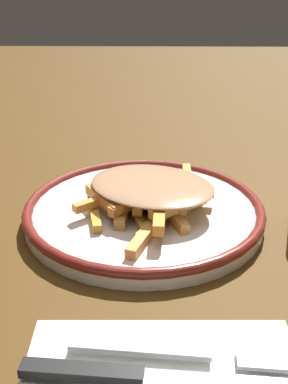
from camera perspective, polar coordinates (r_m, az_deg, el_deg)
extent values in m
plane|color=#4C3110|center=(0.58, 0.00, -3.28)|extent=(2.60, 2.60, 0.00)
cylinder|color=silver|center=(0.58, 0.00, -2.54)|extent=(0.28, 0.28, 0.02)
torus|color=maroon|center=(0.58, 0.00, -1.80)|extent=(0.28, 0.28, 0.01)
cube|color=gold|center=(0.56, -5.82, -2.45)|extent=(0.08, 0.02, 0.01)
cube|color=gold|center=(0.58, -2.67, 0.43)|extent=(0.07, 0.02, 0.01)
cube|color=gold|center=(0.56, -0.89, -2.33)|extent=(0.09, 0.03, 0.01)
cube|color=#EAAC58|center=(0.56, 2.96, -2.26)|extent=(0.09, 0.04, 0.01)
cube|color=orange|center=(0.57, -3.95, -0.63)|extent=(0.07, 0.08, 0.01)
cube|color=#D08A3B|center=(0.60, -0.25, -0.02)|extent=(0.08, 0.06, 0.01)
cube|color=orange|center=(0.53, 1.86, -2.25)|extent=(0.09, 0.02, 0.01)
cube|color=gold|center=(0.57, -2.27, -1.67)|extent=(0.10, 0.02, 0.01)
cube|color=#D9AC55|center=(0.57, 3.56, -0.48)|extent=(0.08, 0.02, 0.01)
cube|color=#BF8F3E|center=(0.60, 5.20, 1.17)|extent=(0.09, 0.01, 0.01)
cube|color=#D2853C|center=(0.55, -0.79, -0.97)|extent=(0.07, 0.06, 0.01)
cube|color=gold|center=(0.54, 1.57, -3.45)|extent=(0.08, 0.05, 0.01)
cube|color=gold|center=(0.60, 3.47, -0.24)|extent=(0.04, 0.07, 0.01)
cube|color=#DE9247|center=(0.50, -0.43, -5.41)|extent=(0.07, 0.03, 0.01)
cube|color=#E2BC59|center=(0.57, 2.38, -0.57)|extent=(0.05, 0.06, 0.01)
cube|color=orange|center=(0.55, -4.73, -0.83)|extent=(0.07, 0.05, 0.01)
cube|color=gold|center=(0.58, 3.59, 0.31)|extent=(0.02, 0.09, 0.01)
cube|color=#C08B2D|center=(0.57, -0.22, -0.29)|extent=(0.09, 0.02, 0.01)
cube|color=#EBB246|center=(0.54, 4.03, -1.62)|extent=(0.06, 0.07, 0.01)
ellipsoid|color=tan|center=(0.57, 0.92, 0.98)|extent=(0.17, 0.18, 0.01)
cube|color=#236A29|center=(0.57, 1.03, 1.65)|extent=(0.00, 0.00, 0.00)
cube|color=#35612E|center=(0.60, -1.73, 2.67)|extent=(0.00, 0.00, 0.00)
cube|color=#2B672B|center=(0.58, 2.07, 1.92)|extent=(0.00, 0.00, 0.00)
cube|color=#3C581C|center=(0.55, -3.73, 0.67)|extent=(0.00, 0.00, 0.00)
cube|color=#345B1B|center=(0.57, 0.50, 1.42)|extent=(0.00, 0.00, 0.00)
cube|color=#246728|center=(0.59, -2.31, 2.34)|extent=(0.00, 0.00, 0.00)
cube|color=silver|center=(0.39, -1.03, -17.80)|extent=(0.02, 0.11, 0.01)
cube|color=silver|center=(0.40, 14.07, -18.38)|extent=(0.03, 0.05, 0.00)
cube|color=black|center=(0.38, -7.29, -20.06)|extent=(0.02, 0.09, 0.01)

